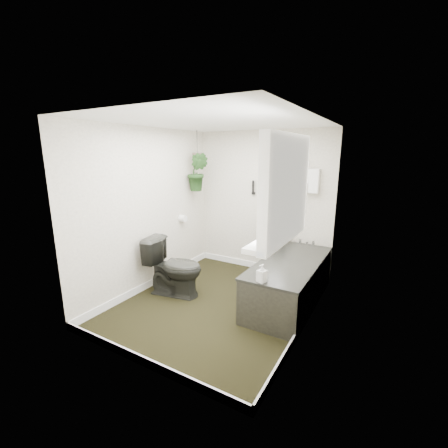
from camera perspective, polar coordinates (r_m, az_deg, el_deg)
The scene contains 22 objects.
floor at distance 4.13m, azimuth -1.08°, elevation -14.88°, with size 2.30×2.80×0.02m, color black.
ceiling at distance 3.66m, azimuth -1.24°, elevation 19.08°, with size 2.30×2.80×0.02m, color white.
wall_back at distance 4.97m, azimuth 7.31°, elevation 4.04°, with size 2.30×0.02×2.30m, color silver.
wall_front at distance 2.66m, azimuth -17.10°, elevation -4.64°, with size 2.30×0.02×2.30m, color silver.
wall_left at distance 4.43m, azimuth -14.13°, elevation 2.61°, with size 0.02×2.80×2.30m, color silver.
wall_right at distance 3.29m, azimuth 16.39°, elevation -1.17°, with size 0.02×2.80×2.30m, color silver.
skirting at distance 4.10m, azimuth -1.08°, elevation -14.14°, with size 2.30×2.80×0.10m, color white.
bathtub at distance 4.12m, azimuth 12.37°, elevation -10.65°, with size 0.72×1.72×0.58m, color black, non-canonical shape.
bath_screen at distance 4.39m, azimuth 10.89°, elevation 4.41°, with size 0.04×0.72×1.40m, color silver, non-canonical shape.
shower_box at distance 4.60m, azimuth 16.42°, elevation 7.90°, with size 0.20×0.10×0.35m, color white.
oval_mirror at distance 4.79m, azimuth 10.03°, elevation 7.83°, with size 0.46×0.03×0.62m, color silver.
wall_sconce at distance 4.95m, azimuth 5.56°, elevation 6.97°, with size 0.04×0.04×0.22m, color black.
toilet_roll_holder at distance 4.95m, azimuth -7.86°, elevation 1.06°, with size 0.11×0.11×0.11m, color white.
window_recess at distance 2.56m, azimuth 11.77°, elevation 6.44°, with size 0.08×1.00×0.90m, color white.
window_sill at distance 2.66m, azimuth 9.91°, elevation -2.44°, with size 0.18×1.00×0.04m, color white.
window_blinds at distance 2.57m, azimuth 10.81°, elevation 6.52°, with size 0.01×0.86×0.76m, color white.
toilet at distance 4.26m, azimuth -9.44°, elevation -8.04°, with size 0.45×0.79×0.81m, color black.
pedestal_sink at distance 4.90m, azimuth 8.98°, elevation -5.04°, with size 0.48×0.41×0.83m, color black, non-canonical shape.
sill_plant at distance 2.92m, azimuth 11.27°, elevation 1.93°, with size 0.23×0.20×0.26m, color black.
hanging_plant at distance 4.97m, azimuth -5.04°, elevation 9.82°, with size 0.34×0.27×0.62m, color black.
soap_bottle at distance 3.30m, azimuth 7.24°, elevation -9.28°, with size 0.09×0.09×0.20m, color black.
hanging_pot at distance 4.96m, azimuth -5.10°, elevation 12.68°, with size 0.16×0.16×0.12m, color brown.
Camera 1 is at (1.89, -3.11, 1.95)m, focal length 24.00 mm.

